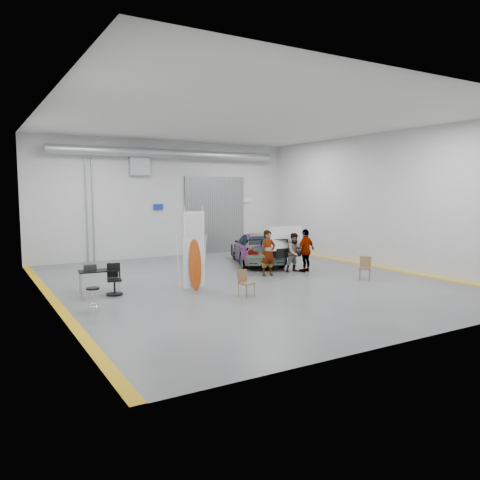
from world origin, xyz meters
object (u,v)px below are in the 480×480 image
office_chair (114,281)px  surfboard_display (194,257)px  person_a (268,253)px  shop_stool (93,301)px  person_c (306,250)px  work_table (97,270)px  folding_chair_near (246,289)px  person_b (295,253)px  folding_chair_far (364,273)px  sedan_car (257,248)px

office_chair → surfboard_display: bearing=-4.1°
person_a → shop_stool: bearing=-163.5°
person_c → office_chair: size_ratio=1.79×
shop_stool → office_chair: size_ratio=0.74×
work_table → folding_chair_near: bearing=-34.9°
person_c → surfboard_display: size_ratio=0.63×
work_table → office_chair: size_ratio=1.32×
person_b → person_c: person_c is taller
person_b → office_chair: bearing=-175.5°
person_a → person_c: person_a is taller
folding_chair_far → work_table: (-9.53, 2.67, 0.53)m
person_b → office_chair: person_b is taller
sedan_car → surfboard_display: bearing=60.3°
shop_stool → folding_chair_near: bearing=-4.4°
surfboard_display → shop_stool: surfboard_display is taller
surfboard_display → person_a: bearing=12.3°
person_b → folding_chair_far: 3.10m
person_a → shop_stool: 7.94m
folding_chair_near → work_table: size_ratio=0.65×
shop_stool → sedan_car: bearing=31.4°
person_b → work_table: 8.27m
folding_chair_far → sedan_car: bearing=153.7°
person_b → work_table: bearing=-178.0°
folding_chair_near → shop_stool: bearing=160.2°
person_a → person_b: size_ratio=1.12×
office_chair → work_table: bearing=155.8°
folding_chair_far → office_chair: 9.36m
folding_chair_near → folding_chair_far: 5.45m
person_a → surfboard_display: bearing=-165.9°
surfboard_display → folding_chair_far: surfboard_display is taller
person_c → folding_chair_near: person_c is taller
surfboard_display → office_chair: size_ratio=2.85×
person_c → surfboard_display: bearing=-5.0°
surfboard_display → folding_chair_near: 2.24m
person_c → folding_chair_far: 2.81m
person_b → folding_chair_near: 5.17m
person_c → work_table: (-8.72, 0.06, -0.10)m
surfboard_display → folding_chair_far: bearing=-17.3°
office_chair → sedan_car: bearing=34.8°
work_table → office_chair: 0.68m
person_b → work_table: person_b is taller
sedan_car → person_b: size_ratio=3.03×
sedan_car → person_a: bearing=87.5°
folding_chair_far → work_table: size_ratio=0.66×
folding_chair_far → shop_stool: folding_chair_far is taller
person_b → surfboard_display: size_ratio=0.57×
sedan_car → person_c: bearing=122.3°
person_a → person_c: 1.90m
sedan_car → office_chair: size_ratio=4.95×
surfboard_display → office_chair: bearing=160.7°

